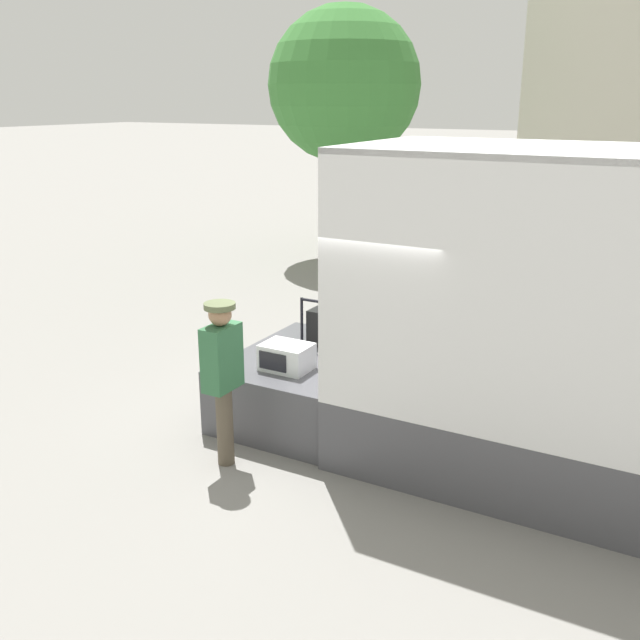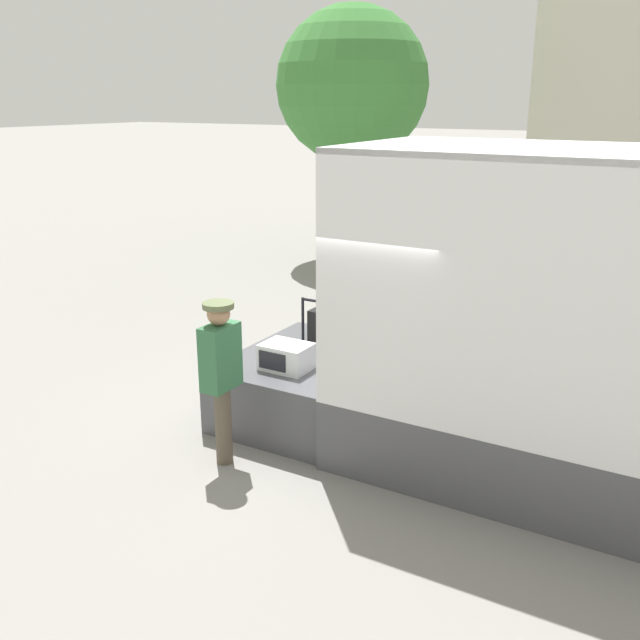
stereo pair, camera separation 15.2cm
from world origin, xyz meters
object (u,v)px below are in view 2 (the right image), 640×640
at_px(street_tree, 352,86).
at_px(portable_generator, 333,326).
at_px(worker_person, 221,366).
at_px(microwave, 286,357).

bearing_deg(street_tree, portable_generator, -63.65).
bearing_deg(worker_person, portable_generator, 84.05).
xyz_separation_m(worker_person, street_tree, (-3.67, 9.84, 2.91)).
distance_m(microwave, portable_generator, 1.03).
height_order(worker_person, street_tree, street_tree).
height_order(microwave, street_tree, street_tree).
height_order(microwave, worker_person, worker_person).
bearing_deg(worker_person, microwave, 80.08).
height_order(microwave, portable_generator, portable_generator).
distance_m(portable_generator, worker_person, 2.03).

